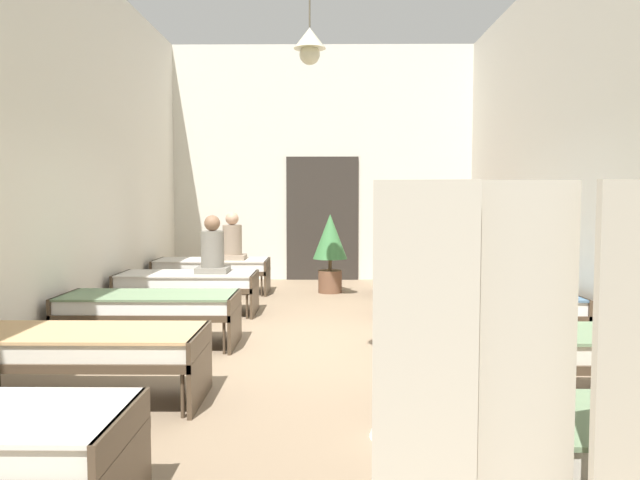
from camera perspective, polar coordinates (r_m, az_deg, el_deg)
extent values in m
cube|color=#8C755B|center=(7.05, -0.10, -9.88)|extent=(6.40, 11.74, 0.10)
cube|color=silver|center=(12.53, 0.22, 6.87)|extent=(6.20, 0.20, 4.55)
cube|color=silver|center=(7.53, -23.83, 8.47)|extent=(0.20, 11.14, 4.55)
cube|color=silver|center=(7.47, 23.86, 8.52)|extent=(0.20, 11.14, 4.55)
cube|color=#2D2823|center=(12.40, 0.21, 1.94)|extent=(1.40, 0.06, 2.40)
cylinder|color=brown|center=(9.17, -0.94, 20.43)|extent=(0.02, 0.02, 0.62)
cone|color=beige|center=(9.05, -0.93, 17.64)|extent=(0.44, 0.44, 0.28)
sphere|color=beige|center=(9.00, -0.93, 16.28)|extent=(0.28, 0.28, 0.28)
cylinder|color=#473828|center=(3.85, -16.31, -18.55)|extent=(0.03, 0.03, 0.34)
cube|color=#473828|center=(3.48, -17.17, -19.05)|extent=(0.04, 0.84, 0.57)
cylinder|color=#473828|center=(3.81, 14.93, -18.79)|extent=(0.03, 0.03, 0.34)
cube|color=#473828|center=(3.43, 15.51, -19.33)|extent=(0.04, 0.84, 0.57)
cylinder|color=#473828|center=(4.93, -12.21, -13.44)|extent=(0.03, 0.03, 0.34)
cylinder|color=#473828|center=(5.60, -10.55, -11.28)|extent=(0.03, 0.03, 0.34)
cube|color=#473828|center=(5.45, -20.46, -9.66)|extent=(1.90, 0.84, 0.07)
cube|color=#473828|center=(5.22, -10.69, -11.08)|extent=(0.04, 0.84, 0.57)
cube|color=silver|center=(5.43, -20.49, -8.58)|extent=(1.82, 0.78, 0.14)
cube|color=tan|center=(5.41, -20.51, -7.73)|extent=(1.86, 0.82, 0.02)
cylinder|color=#473828|center=(4.89, 11.42, -13.55)|extent=(0.03, 0.03, 0.34)
cylinder|color=#473828|center=(5.57, 10.01, -11.35)|extent=(0.03, 0.03, 0.34)
cylinder|color=#473828|center=(6.10, 26.63, -10.37)|extent=(0.03, 0.03, 0.34)
cube|color=#473828|center=(5.40, 19.96, -9.79)|extent=(1.90, 0.84, 0.07)
cube|color=#473828|center=(5.19, 10.02, -11.16)|extent=(0.04, 0.84, 0.57)
cube|color=silver|center=(5.37, 19.99, -8.70)|extent=(1.82, 0.78, 0.14)
cube|color=slate|center=(5.36, 20.01, -7.85)|extent=(1.86, 0.82, 0.02)
cylinder|color=#473828|center=(7.21, -22.51, -8.07)|extent=(0.03, 0.03, 0.34)
cylinder|color=#473828|center=(7.87, -20.44, -7.04)|extent=(0.03, 0.03, 0.34)
cylinder|color=#473828|center=(6.73, -8.59, -8.67)|extent=(0.03, 0.03, 0.34)
cylinder|color=#473828|center=(7.43, -7.70, -7.46)|extent=(0.03, 0.03, 0.34)
cube|color=#473828|center=(7.22, -15.02, -6.24)|extent=(1.90, 0.84, 0.07)
cube|color=#473828|center=(7.54, -21.87, -6.64)|extent=(0.04, 0.84, 0.57)
cube|color=#473828|center=(7.05, -7.64, -7.12)|extent=(0.04, 0.84, 0.57)
cube|color=white|center=(7.20, -15.03, -5.41)|extent=(1.82, 0.78, 0.14)
cube|color=slate|center=(7.19, -15.04, -4.77)|extent=(1.86, 0.82, 0.02)
cylinder|color=#473828|center=(6.71, 8.35, -8.71)|extent=(0.03, 0.03, 0.34)
cylinder|color=#473828|center=(7.40, 7.59, -7.50)|extent=(0.03, 0.03, 0.34)
cylinder|color=#473828|center=(7.15, 22.45, -8.18)|extent=(0.03, 0.03, 0.34)
cylinder|color=#473828|center=(7.81, 20.47, -7.12)|extent=(0.03, 0.03, 0.34)
cube|color=#473828|center=(7.18, 14.91, -6.29)|extent=(1.90, 0.84, 0.07)
cube|color=#473828|center=(7.02, 7.47, -7.15)|extent=(0.04, 0.84, 0.57)
cube|color=#473828|center=(7.48, 21.87, -6.72)|extent=(0.04, 0.84, 0.57)
cube|color=white|center=(7.16, 14.93, -5.47)|extent=(1.82, 0.78, 0.14)
cube|color=slate|center=(7.15, 14.94, -4.82)|extent=(1.86, 0.82, 0.02)
cylinder|color=#473828|center=(8.96, -17.72, -5.65)|extent=(0.03, 0.03, 0.34)
cylinder|color=#473828|center=(9.64, -16.37, -4.96)|extent=(0.03, 0.03, 0.34)
cylinder|color=#473828|center=(8.58, -6.56, -5.91)|extent=(0.03, 0.03, 0.34)
cylinder|color=#473828|center=(9.28, -6.00, -5.15)|extent=(0.03, 0.03, 0.34)
cube|color=#473828|center=(9.04, -11.77, -4.14)|extent=(1.90, 0.84, 0.07)
cube|color=#473828|center=(9.30, -17.39, -4.57)|extent=(0.04, 0.84, 0.57)
cube|color=#473828|center=(8.90, -5.89, -4.78)|extent=(0.04, 0.84, 0.57)
cube|color=white|center=(9.03, -11.78, -3.49)|extent=(1.82, 0.78, 0.14)
cube|color=beige|center=(9.02, -11.79, -2.97)|extent=(1.86, 0.82, 0.02)
cylinder|color=#473828|center=(8.56, 6.63, -5.94)|extent=(0.03, 0.03, 0.34)
cylinder|color=#473828|center=(9.26, 6.16, -5.17)|extent=(0.03, 0.03, 0.34)
cylinder|color=#473828|center=(8.91, 17.88, -5.71)|extent=(0.03, 0.03, 0.34)
cylinder|color=#473828|center=(9.59, 16.60, -5.00)|extent=(0.03, 0.03, 0.34)
cube|color=#473828|center=(9.01, 11.92, -4.18)|extent=(1.90, 0.84, 0.07)
cube|color=#473828|center=(8.89, 6.00, -4.80)|extent=(0.04, 0.84, 0.57)
cube|color=#473828|center=(9.25, 17.59, -4.62)|extent=(0.04, 0.84, 0.57)
cube|color=white|center=(8.99, 11.93, -3.52)|extent=(1.82, 0.78, 0.14)
cube|color=beige|center=(8.98, 11.94, -3.00)|extent=(1.86, 0.82, 0.02)
cylinder|color=#473828|center=(10.76, -14.54, -4.00)|extent=(0.03, 0.03, 0.34)
cylinder|color=#473828|center=(11.45, -13.60, -3.51)|extent=(0.03, 0.03, 0.34)
cylinder|color=#473828|center=(10.44, -5.26, -4.13)|extent=(0.03, 0.03, 0.34)
cylinder|color=#473828|center=(11.15, -4.88, -3.61)|extent=(0.03, 0.03, 0.34)
cube|color=#473828|center=(10.89, -9.63, -2.75)|extent=(1.90, 0.84, 0.07)
cube|color=#473828|center=(11.10, -14.36, -3.15)|extent=(0.04, 0.84, 0.57)
cube|color=#473828|center=(10.77, -4.75, -3.25)|extent=(0.04, 0.84, 0.57)
cube|color=white|center=(10.88, -9.64, -2.20)|extent=(1.82, 0.78, 0.14)
cube|color=beige|center=(10.87, -9.64, -1.77)|extent=(1.86, 0.82, 0.02)
cylinder|color=#473828|center=(10.43, 5.53, -4.15)|extent=(0.03, 0.03, 0.34)
cylinder|color=#473828|center=(11.14, 5.21, -3.63)|extent=(0.03, 0.03, 0.34)
cylinder|color=#473828|center=(10.72, 14.86, -4.04)|extent=(0.03, 0.03, 0.34)
cylinder|color=#473828|center=(11.41, 13.97, -3.55)|extent=(0.03, 0.03, 0.34)
cube|color=#473828|center=(10.86, 9.96, -2.77)|extent=(1.90, 0.84, 0.07)
cube|color=#473828|center=(10.76, 5.05, -3.26)|extent=(0.04, 0.84, 0.57)
cube|color=#473828|center=(11.06, 14.72, -3.18)|extent=(0.04, 0.84, 0.57)
cube|color=white|center=(10.85, 9.96, -2.22)|extent=(1.82, 0.78, 0.14)
cube|color=#8C4C47|center=(10.84, 9.97, -1.79)|extent=(1.86, 0.82, 0.02)
cone|color=white|center=(4.45, 7.87, -12.87)|extent=(0.52, 0.52, 0.70)
cylinder|color=white|center=(4.31, 7.95, -4.89)|extent=(0.30, 0.30, 0.55)
sphere|color=beige|center=(4.27, 8.00, 0.22)|extent=(0.22, 0.22, 0.22)
cone|color=white|center=(4.27, 8.01, 1.25)|extent=(0.18, 0.18, 0.10)
cylinder|color=gray|center=(10.75, -7.86, -0.20)|extent=(0.32, 0.32, 0.58)
cube|color=gray|center=(10.77, -7.85, -1.53)|extent=(0.44, 0.44, 0.08)
sphere|color=tan|center=(10.73, -7.88, 1.93)|extent=(0.22, 0.22, 0.22)
cylinder|color=slate|center=(8.93, -9.61, -1.06)|extent=(0.32, 0.32, 0.58)
cube|color=slate|center=(8.95, -9.59, -2.66)|extent=(0.44, 0.44, 0.08)
sphere|color=#846047|center=(8.90, -9.64, 1.50)|extent=(0.22, 0.22, 0.22)
cylinder|color=brown|center=(10.81, 0.91, -3.74)|extent=(0.40, 0.40, 0.38)
cylinder|color=brown|center=(10.77, 0.91, -2.21)|extent=(0.06, 0.06, 0.20)
cone|color=#3D7A42|center=(10.73, 0.91, 0.33)|extent=(0.58, 0.58, 0.76)
cube|color=#BCB29E|center=(2.66, 9.34, -13.26)|extent=(0.42, 0.12, 1.70)
cube|color=#BCB29E|center=(2.81, 17.85, -12.47)|extent=(0.42, 0.06, 1.70)
cube|color=#BCB29E|center=(2.91, 26.33, -12.14)|extent=(0.40, 0.18, 1.70)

